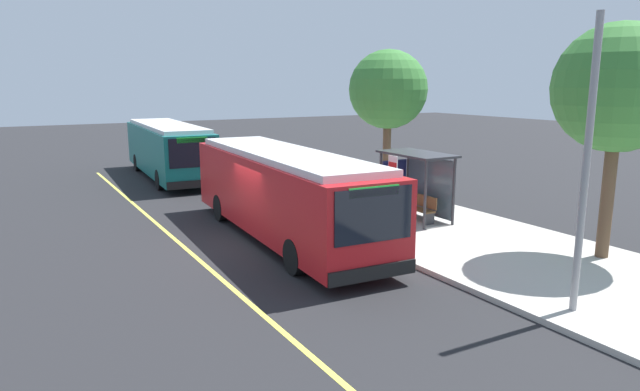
% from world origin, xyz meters
% --- Properties ---
extents(ground_plane, '(120.00, 120.00, 0.00)m').
position_xyz_m(ground_plane, '(0.00, 0.00, 0.00)').
color(ground_plane, '#232326').
extents(sidewalk_curb, '(44.00, 6.40, 0.15)m').
position_xyz_m(sidewalk_curb, '(0.00, 6.00, 0.07)').
color(sidewalk_curb, '#B7B2A8').
rests_on(sidewalk_curb, ground_plane).
extents(lane_stripe_center, '(36.00, 0.14, 0.01)m').
position_xyz_m(lane_stripe_center, '(0.00, -2.20, 0.00)').
color(lane_stripe_center, '#E0D64C').
rests_on(lane_stripe_center, ground_plane).
extents(transit_bus_main, '(11.32, 3.15, 2.95)m').
position_xyz_m(transit_bus_main, '(-0.05, 1.01, 1.62)').
color(transit_bus_main, red).
rests_on(transit_bus_main, ground_plane).
extents(transit_bus_second, '(11.14, 3.16, 2.95)m').
position_xyz_m(transit_bus_second, '(-14.15, 0.95, 1.62)').
color(transit_bus_second, '#146B66').
rests_on(transit_bus_second, ground_plane).
extents(bus_shelter, '(2.90, 1.60, 2.48)m').
position_xyz_m(bus_shelter, '(0.30, 6.30, 1.92)').
color(bus_shelter, '#333338').
rests_on(bus_shelter, sidewalk_curb).
extents(waiting_bench, '(1.60, 0.48, 0.95)m').
position_xyz_m(waiting_bench, '(0.66, 6.15, 0.63)').
color(waiting_bench, brown).
rests_on(waiting_bench, sidewalk_curb).
extents(route_sign_post, '(0.44, 0.08, 2.80)m').
position_xyz_m(route_sign_post, '(2.59, 3.47, 1.96)').
color(route_sign_post, '#333338').
rests_on(route_sign_post, sidewalk_curb).
extents(street_tree_near_shelter, '(3.45, 3.45, 6.41)m').
position_xyz_m(street_tree_near_shelter, '(-3.94, 8.07, 4.80)').
color(street_tree_near_shelter, brown).
rests_on(street_tree_near_shelter, sidewalk_curb).
extents(street_tree_upstreet, '(3.56, 3.56, 6.62)m').
position_xyz_m(street_tree_upstreet, '(6.76, 7.94, 4.96)').
color(street_tree_upstreet, brown).
rests_on(street_tree_upstreet, sidewalk_curb).
extents(utility_pole, '(0.16, 0.16, 6.40)m').
position_xyz_m(utility_pole, '(8.88, 3.78, 3.35)').
color(utility_pole, gray).
rests_on(utility_pole, sidewalk_curb).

